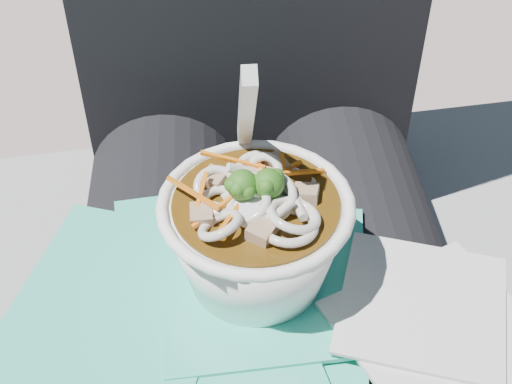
{
  "coord_description": "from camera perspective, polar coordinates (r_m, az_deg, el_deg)",
  "views": [
    {
      "loc": [
        -0.04,
        -0.37,
        1.02
      ],
      "look_at": [
        -0.01,
        -0.0,
        0.68
      ],
      "focal_mm": 50.0,
      "sensor_mm": 36.0,
      "label": 1
    }
  ],
  "objects": [
    {
      "name": "person_body",
      "position": [
        0.67,
        0.49,
        -3.81
      ],
      "size": [
        0.34,
        0.94,
        0.98
      ],
      "color": "black",
      "rests_on": "ground"
    },
    {
      "name": "udon_bowl",
      "position": [
        0.52,
        0.01,
        -3.04
      ],
      "size": [
        0.14,
        0.15,
        0.19
      ],
      "color": "white",
      "rests_on": "plastic_bag"
    },
    {
      "name": "plastic_bag",
      "position": [
        0.56,
        -2.56,
        -8.29
      ],
      "size": [
        0.34,
        0.26,
        0.01
      ],
      "color": "#2CBA9C",
      "rests_on": "lap"
    },
    {
      "name": "napkins",
      "position": [
        0.54,
        14.12,
        -10.11
      ],
      "size": [
        0.18,
        0.19,
        0.01
      ],
      "color": "silver",
      "rests_on": "plastic_bag"
    },
    {
      "name": "stone_ledge",
      "position": [
        0.96,
        0.09,
        -14.56
      ],
      "size": [
        1.05,
        0.6,
        0.42
      ],
      "primitive_type": "cube",
      "rotation": [
        0.0,
        0.0,
        0.11
      ],
      "color": "gray",
      "rests_on": "ground"
    },
    {
      "name": "lap",
      "position": [
        0.64,
        1.16,
        -11.79
      ],
      "size": [
        0.35,
        0.48,
        0.16
      ],
      "color": "black",
      "rests_on": "stone_ledge"
    }
  ]
}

